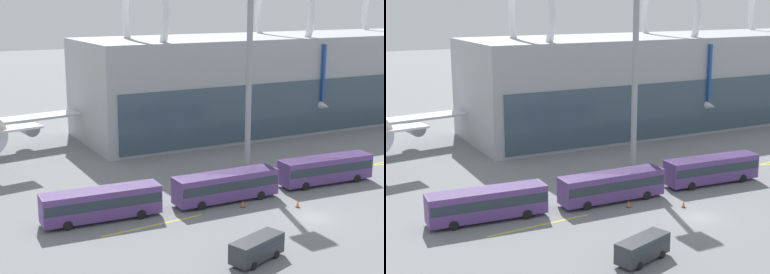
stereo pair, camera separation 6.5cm
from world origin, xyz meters
TOP-DOWN VIEW (x-y plane):
  - ground_plane at (0.00, 0.00)m, footprint 440.00×440.00m
  - airliner_at_gate_far at (26.00, 47.81)m, footprint 39.56×42.06m
  - shuttle_bus_0 at (-19.48, 9.20)m, footprint 12.24×3.49m
  - shuttle_bus_1 at (-5.41, 8.37)m, footprint 12.13×2.98m
  - shuttle_bus_2 at (8.67, 8.45)m, footprint 12.23×3.49m
  - service_van_foreground at (-10.89, -5.97)m, footprint 5.69×3.49m
  - floodlight_mast at (3.12, 17.30)m, footprint 3.02×3.02m
  - lane_stripe_3 at (-15.37, 5.52)m, footprint 11.30×1.02m
  - lane_stripe_4 at (18.61, 12.03)m, footprint 11.52×3.16m
  - traffic_cone_0 at (-4.78, 5.86)m, footprint 0.44×0.44m
  - traffic_cone_1 at (0.44, 3.10)m, footprint 0.43×0.43m

SIDE VIEW (x-z plane):
  - ground_plane at x=0.00m, z-range 0.00..0.00m
  - lane_stripe_3 at x=-15.37m, z-range 0.00..0.01m
  - lane_stripe_4 at x=18.61m, z-range 0.00..0.01m
  - traffic_cone_0 at x=-4.78m, z-range -0.01..0.78m
  - traffic_cone_1 at x=0.44m, z-range -0.01..0.79m
  - service_van_foreground at x=-10.89m, z-range 0.20..2.29m
  - shuttle_bus_0 at x=-19.48m, z-range 0.29..3.55m
  - shuttle_bus_1 at x=-5.41m, z-range 0.29..3.55m
  - shuttle_bus_2 at x=8.67m, z-range 0.29..3.55m
  - airliner_at_gate_far at x=26.00m, z-range -2.50..12.33m
  - floodlight_mast at x=3.12m, z-range 3.72..27.78m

